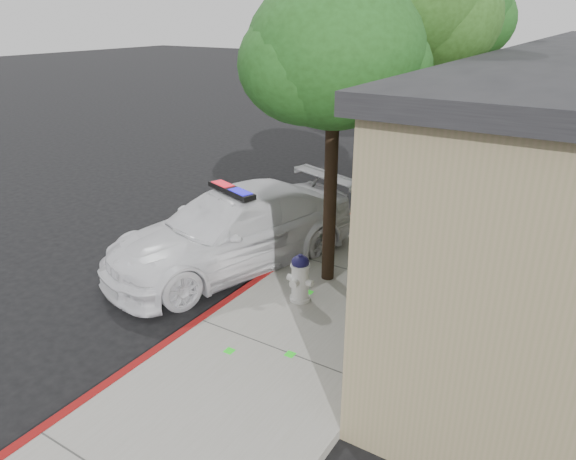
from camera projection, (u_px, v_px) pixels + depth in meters
The scene contains 8 objects.
ground at pixel (198, 326), 8.90m from camera, with size 120.00×120.00×0.00m, color black.
sidewalk at pixel (359, 276), 10.43m from camera, with size 3.20×60.00×0.15m, color gray.
red_curb at pixel (293, 258), 11.19m from camera, with size 0.14×60.00×0.16m, color maroon.
police_car at pixel (233, 230), 10.76m from camera, with size 3.92×5.91×1.71m.
fire_hydrant at pixel (300, 278), 9.25m from camera, with size 0.50×0.44×0.89m.
street_tree_near at pixel (335, 60), 8.65m from camera, with size 2.99×2.97×5.41m.
street_tree_mid at pixel (406, 8), 10.33m from camera, with size 3.64×3.37×6.42m.
street_tree_far at pixel (450, 13), 14.60m from camera, with size 3.47×3.38×6.31m.
Camera 1 is at (5.34, -5.61, 4.91)m, focal length 32.77 mm.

